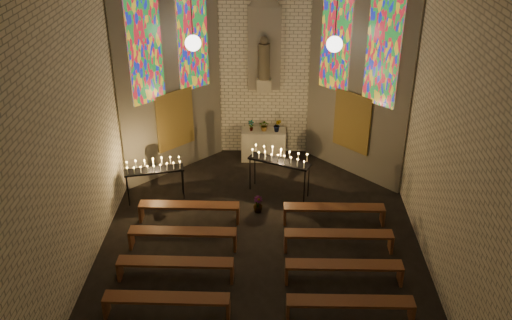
{
  "coord_description": "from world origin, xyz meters",
  "views": [
    {
      "loc": [
        0.21,
        -10.86,
        8.61
      ],
      "look_at": [
        -0.13,
        1.45,
        2.07
      ],
      "focal_mm": 40.0,
      "sensor_mm": 36.0,
      "label": 1
    }
  ],
  "objects_px": {
    "aisle_flower_pot": "(258,204)",
    "votive_stand_right": "(279,158)",
    "altar": "(263,145)",
    "votive_stand_left": "(154,168)"
  },
  "relations": [
    {
      "from": "aisle_flower_pot",
      "to": "votive_stand_right",
      "type": "relative_size",
      "value": 0.26
    },
    {
      "from": "altar",
      "to": "aisle_flower_pot",
      "type": "height_order",
      "value": "altar"
    },
    {
      "from": "aisle_flower_pot",
      "to": "votive_stand_left",
      "type": "xyz_separation_m",
      "value": [
        -2.9,
        0.57,
        0.8
      ]
    },
    {
      "from": "altar",
      "to": "votive_stand_right",
      "type": "xyz_separation_m",
      "value": [
        0.48,
        -2.12,
        0.63
      ]
    },
    {
      "from": "aisle_flower_pot",
      "to": "votive_stand_right",
      "type": "bearing_deg",
      "value": 60.5
    },
    {
      "from": "altar",
      "to": "votive_stand_right",
      "type": "relative_size",
      "value": 0.77
    },
    {
      "from": "altar",
      "to": "aisle_flower_pot",
      "type": "xyz_separation_m",
      "value": [
        -0.1,
        -3.14,
        -0.27
      ]
    },
    {
      "from": "votive_stand_left",
      "to": "votive_stand_right",
      "type": "bearing_deg",
      "value": -7.12
    },
    {
      "from": "aisle_flower_pot",
      "to": "votive_stand_right",
      "type": "xyz_separation_m",
      "value": [
        0.58,
        1.02,
        0.89
      ]
    },
    {
      "from": "altar",
      "to": "votive_stand_right",
      "type": "height_order",
      "value": "votive_stand_right"
    }
  ]
}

